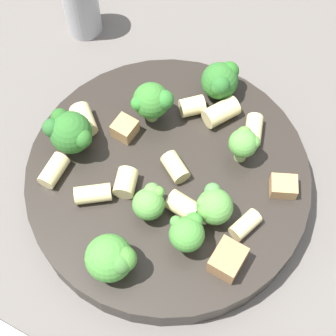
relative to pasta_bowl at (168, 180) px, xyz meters
The scene contains 23 objects.
ground_plane 0.02m from the pasta_bowl, ahead, with size 2.00×2.00×0.00m, color #5B5651.
pasta_bowl is the anchor object (origin of this frame).
broccoli_floret_0 0.10m from the pasta_bowl, 40.34° to the left, with size 0.03×0.03×0.03m.
broccoli_floret_1 0.05m from the pasta_bowl, 132.65° to the right, with size 0.03×0.03×0.03m.
broccoli_floret_2 0.07m from the pasta_bowl, 96.84° to the right, with size 0.03×0.03×0.04m.
broccoli_floret_3 0.07m from the pasta_bowl, ahead, with size 0.02×0.03×0.03m.
broccoli_floret_4 0.09m from the pasta_bowl, 142.35° to the left, with size 0.04×0.04×0.04m.
broccoli_floret_5 0.06m from the pasta_bowl, 67.37° to the right, with size 0.03×0.03×0.03m.
broccoli_floret_6 0.10m from the pasta_bowl, 137.03° to the right, with size 0.04×0.04×0.04m.
broccoli_floret_7 0.07m from the pasta_bowl, 83.83° to the left, with size 0.04×0.03×0.04m.
rigatoni_0 0.07m from the pasta_bowl, 51.19° to the left, with size 0.02×0.02×0.02m, color beige.
rigatoni_1 0.09m from the pasta_bowl, 127.20° to the left, with size 0.02×0.02×0.03m, color beige.
rigatoni_2 0.04m from the pasta_bowl, 91.21° to the right, with size 0.02×0.02×0.02m, color beige.
rigatoni_3 0.04m from the pasta_bowl, behind, with size 0.02×0.02×0.02m, color beige.
rigatoni_4 0.08m from the pasta_bowl, 58.49° to the right, with size 0.01×0.01×0.02m, color beige.
rigatoni_5 0.02m from the pasta_bowl, 21.37° to the left, with size 0.01×0.01×0.02m, color beige.
rigatoni_6 0.07m from the pasta_bowl, behind, with size 0.01×0.01×0.03m, color beige.
rigatoni_7 0.08m from the pasta_bowl, ahead, with size 0.01×0.01×0.03m, color beige.
rigatoni_8 0.09m from the pasta_bowl, 160.61° to the left, with size 0.01×0.01×0.03m, color beige.
rigatoni_9 0.07m from the pasta_bowl, 30.27° to the left, with size 0.02×0.02×0.03m, color beige.
chicken_chunk_0 0.06m from the pasta_bowl, 113.31° to the left, with size 0.02×0.02×0.01m, color tan.
chicken_chunk_1 0.09m from the pasta_bowl, 28.83° to the right, with size 0.02×0.02×0.01m, color tan.
chicken_chunk_2 0.09m from the pasta_bowl, 79.82° to the right, with size 0.03×0.02×0.02m, color #A87A4C.
Camera 1 is at (-0.07, -0.19, 0.44)m, focal length 60.00 mm.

